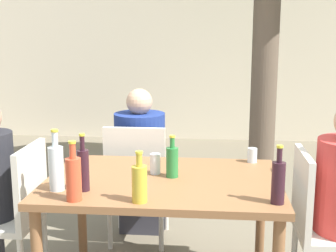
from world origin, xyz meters
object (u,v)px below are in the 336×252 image
at_px(patio_chair_1, 321,220).
at_px(drinking_glass_1, 252,155).
at_px(patio_chair_0, 15,209).
at_px(oil_cruet_4, 139,182).
at_px(water_bottle_2, 56,167).
at_px(soda_bottle_3, 74,178).
at_px(wine_bottle_5, 278,181).
at_px(dining_table_front, 163,192).
at_px(wine_bottle_0, 83,169).
at_px(drinking_glass_0, 155,164).
at_px(person_seated_2, 142,168).
at_px(green_bottle_1, 172,161).
at_px(patio_chair_2, 137,177).

height_order(patio_chair_1, drinking_glass_1, patio_chair_1).
bearing_deg(patio_chair_0, oil_cruet_4, 65.20).
bearing_deg(patio_chair_1, water_bottle_2, 99.70).
bearing_deg(soda_bottle_3, drinking_glass_1, 39.90).
height_order(wine_bottle_5, drinking_glass_1, wine_bottle_5).
relative_size(dining_table_front, oil_cruet_4, 5.15).
bearing_deg(wine_bottle_0, drinking_glass_0, 44.37).
xyz_separation_m(wine_bottle_0, water_bottle_2, (-0.14, -0.01, 0.01)).
height_order(patio_chair_1, person_seated_2, person_seated_2).
height_order(dining_table_front, patio_chair_1, patio_chair_1).
bearing_deg(soda_bottle_3, person_seated_2, 84.06).
bearing_deg(patio_chair_1, green_bottle_1, 87.35).
xyz_separation_m(patio_chair_1, drinking_glass_0, (-0.96, 0.09, 0.28)).
bearing_deg(dining_table_front, soda_bottle_3, -136.04).
height_order(water_bottle_2, oil_cruet_4, water_bottle_2).
bearing_deg(drinking_glass_0, person_seated_2, 104.06).
xyz_separation_m(soda_bottle_3, oil_cruet_4, (0.33, 0.01, -0.02)).
height_order(patio_chair_1, patio_chair_2, same).
height_order(patio_chair_1, drinking_glass_0, patio_chair_1).
relative_size(patio_chair_0, soda_bottle_3, 3.01).
xyz_separation_m(wine_bottle_5, drinking_glass_1, (-0.06, 0.74, -0.07)).
relative_size(dining_table_front, patio_chair_0, 1.45).
bearing_deg(person_seated_2, green_bottle_1, 109.45).
distance_m(patio_chair_2, drinking_glass_1, 0.90).
xyz_separation_m(patio_chair_1, patio_chair_2, (-1.17, 0.70, 0.00)).
distance_m(green_bottle_1, water_bottle_2, 0.66).
xyz_separation_m(patio_chair_0, patio_chair_2, (0.64, 0.70, 0.00)).
bearing_deg(patio_chair_0, soda_bottle_3, 51.69).
relative_size(person_seated_2, soda_bottle_3, 3.81).
xyz_separation_m(patio_chair_0, water_bottle_2, (0.36, -0.25, 0.35)).
height_order(patio_chair_1, wine_bottle_0, wine_bottle_0).
bearing_deg(patio_chair_0, wine_bottle_5, 77.39).
xyz_separation_m(water_bottle_2, soda_bottle_3, (0.14, -0.14, -0.01)).
relative_size(water_bottle_2, drinking_glass_0, 2.72).
xyz_separation_m(patio_chair_0, person_seated_2, (0.64, 0.94, -0.00)).
distance_m(person_seated_2, water_bottle_2, 1.27).
relative_size(dining_table_front, drinking_glass_1, 14.29).
distance_m(patio_chair_0, soda_bottle_3, 0.72).
bearing_deg(person_seated_2, patio_chair_2, 90.00).
bearing_deg(person_seated_2, drinking_glass_0, 104.06).
bearing_deg(soda_bottle_3, patio_chair_2, 82.79).
bearing_deg(drinking_glass_1, wine_bottle_0, -145.73).
distance_m(wine_bottle_0, green_bottle_1, 0.53).
distance_m(dining_table_front, wine_bottle_5, 0.72).
bearing_deg(wine_bottle_5, water_bottle_2, 175.53).
bearing_deg(oil_cruet_4, drinking_glass_0, 87.63).
xyz_separation_m(wine_bottle_0, wine_bottle_5, (1.00, -0.10, -0.01)).
relative_size(patio_chair_1, water_bottle_2, 2.79).
relative_size(patio_chair_1, soda_bottle_3, 3.01).
xyz_separation_m(green_bottle_1, drinking_glass_1, (0.49, 0.36, -0.05)).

